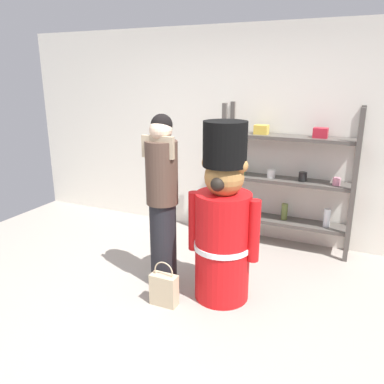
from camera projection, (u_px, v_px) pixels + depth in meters
ground_plane at (160, 319)px, 3.35m from camera, size 6.40×6.40×0.00m
back_wall at (243, 134)px, 4.89m from camera, size 6.40×0.12×2.60m
merchandise_shelf at (287, 179)px, 4.58m from camera, size 1.53×0.35×1.71m
teddy_bear_guard at (223, 224)px, 3.49m from camera, size 0.68×0.52×1.65m
person_shopper at (162, 199)px, 3.66m from camera, size 0.32×0.30×1.69m
shopping_bag at (164, 289)px, 3.52m from camera, size 0.25×0.12×0.43m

